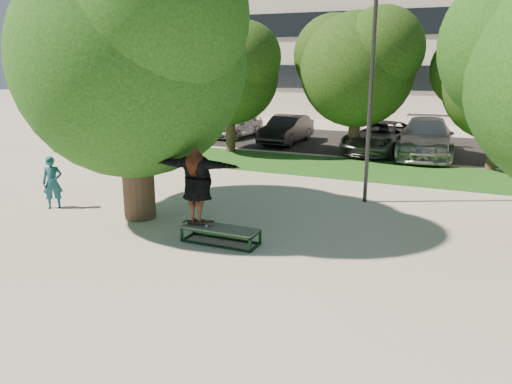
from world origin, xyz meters
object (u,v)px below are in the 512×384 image
at_px(car_dark, 287,129).
at_px(car_grey, 380,137).
at_px(tree_left, 130,47).
at_px(lamppost, 371,95).
at_px(car_silver_b, 426,138).
at_px(car_silver_a, 237,125).
at_px(grind_box, 221,235).
at_px(bystander, 53,183).

distance_m(car_dark, car_grey, 4.96).
distance_m(tree_left, car_grey, 13.60).
bearing_deg(lamppost, car_silver_b, 84.31).
distance_m(car_silver_a, car_grey, 8.32).
height_order(grind_box, car_dark, car_dark).
bearing_deg(car_silver_a, tree_left, -69.04).
bearing_deg(car_silver_a, grind_box, -60.00).
relative_size(bystander, car_silver_a, 0.39).
relative_size(grind_box, car_silver_b, 0.32).
xyz_separation_m(bystander, car_silver_a, (-1.25, 14.50, -0.09)).
bearing_deg(car_dark, bystander, -96.79).
relative_size(lamppost, bystander, 4.08).
bearing_deg(car_silver_a, car_grey, -6.79).
bearing_deg(bystander, lamppost, -10.85).
height_order(grind_box, car_grey, car_grey).
distance_m(lamppost, car_dark, 11.39).
distance_m(grind_box, bystander, 5.75).
relative_size(tree_left, lamppost, 1.16).
xyz_separation_m(lamppost, grind_box, (-2.31, -4.86, -2.96)).
height_order(tree_left, grind_box, tree_left).
relative_size(bystander, car_grey, 0.29).
xyz_separation_m(car_dark, car_grey, (4.88, -0.87, 0.01)).
relative_size(grind_box, bystander, 1.20).
distance_m(lamppost, grind_box, 6.14).
height_order(car_dark, car_grey, car_grey).
relative_size(car_grey, car_silver_b, 0.91).
height_order(car_silver_a, car_dark, car_dark).
distance_m(tree_left, lamppost, 6.70).
xyz_separation_m(grind_box, bystander, (-5.69, 0.61, 0.56)).
bearing_deg(grind_box, car_silver_a, 114.66).
bearing_deg(tree_left, car_silver_b, 63.67).
xyz_separation_m(grind_box, car_grey, (1.20, 13.36, 0.52)).
relative_size(lamppost, car_silver_b, 1.08).
xyz_separation_m(tree_left, car_silver_b, (6.14, 12.41, -3.60)).
xyz_separation_m(lamppost, bystander, (-8.00, -4.25, -2.40)).
distance_m(grind_box, car_silver_a, 16.63).
relative_size(car_dark, car_grey, 0.83).
relative_size(tree_left, car_dark, 1.66).
distance_m(bystander, car_silver_a, 14.55).
distance_m(bystander, car_grey, 14.49).
distance_m(bystander, car_dark, 13.76).
bearing_deg(tree_left, grind_box, -17.70).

